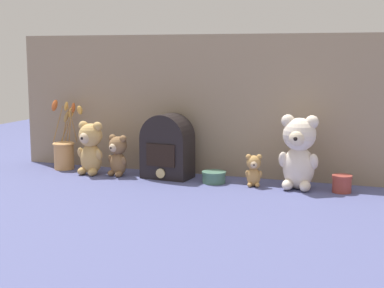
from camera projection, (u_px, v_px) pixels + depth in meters
ground_plane at (190, 182)px, 2.45m from camera, size 4.00×4.00×0.00m
backdrop_wall at (203, 105)px, 2.56m from camera, size 1.79×0.02×0.61m
teddy_bear_large at (299, 151)px, 2.30m from camera, size 0.16×0.15×0.29m
teddy_bear_medium at (90, 147)px, 2.58m from camera, size 0.13×0.12×0.24m
teddy_bear_small at (118, 154)px, 2.55m from camera, size 0.10×0.09×0.18m
teddy_bear_tiny at (254, 170)px, 2.36m from camera, size 0.07×0.07×0.13m
flower_vase at (64, 149)px, 2.71m from camera, size 0.18×0.13×0.32m
vintage_radio at (167, 147)px, 2.51m from camera, size 0.22×0.14×0.28m
decorative_tin_tall at (214, 177)px, 2.42m from camera, size 0.10×0.10×0.05m
decorative_tin_short at (342, 184)px, 2.26m from camera, size 0.08×0.08×0.07m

